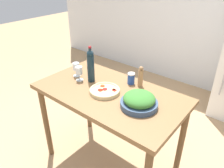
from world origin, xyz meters
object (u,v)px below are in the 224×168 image
wine_glass_near (79,71)px  pepper_mill (141,77)px  wine_glass_far (76,67)px  salt_canister (131,78)px  wine_bottle (91,65)px  salad_bowl (139,101)px  homemade_pizza (105,91)px

wine_glass_near → pepper_mill: pepper_mill is taller
wine_glass_near → wine_glass_far: (-0.09, 0.04, -0.00)m
wine_glass_far → salt_canister: (0.52, 0.21, -0.04)m
pepper_mill → salt_canister: pepper_mill is taller
wine_bottle → wine_glass_near: size_ratio=2.46×
salad_bowl → salt_canister: size_ratio=2.76×
homemade_pizza → salad_bowl: bearing=1.3°
wine_glass_far → pepper_mill: size_ratio=0.71×
wine_glass_near → salt_canister: 0.50m
pepper_mill → salad_bowl: (0.17, -0.29, -0.04)m
wine_glass_near → homemade_pizza: wine_glass_near is taller
wine_glass_near → salad_bowl: (0.69, -0.01, -0.04)m
salt_canister → wine_glass_near: bearing=-148.8°
wine_glass_far → salad_bowl: 0.79m
wine_glass_far → pepper_mill: bearing=20.7°
homemade_pizza → salt_canister: size_ratio=2.47×
wine_bottle → wine_glass_far: (-0.19, -0.02, -0.07)m
pepper_mill → salad_bowl: 0.34m
pepper_mill → salt_canister: size_ratio=1.84×
homemade_pizza → wine_bottle: bearing=161.3°
wine_bottle → wine_glass_far: 0.20m
pepper_mill → salt_canister: bearing=-170.8°
wine_glass_far → salad_bowl: bearing=-4.2°
pepper_mill → homemade_pizza: (-0.18, -0.30, -0.08)m
wine_glass_near → salad_bowl: wine_glass_near is taller
wine_glass_far → salad_bowl: wine_glass_far is taller
wine_glass_far → salad_bowl: size_ratio=0.48×
wine_glass_near → wine_glass_far: 0.10m
pepper_mill → salt_canister: (-0.09, -0.01, -0.04)m
pepper_mill → salad_bowl: pepper_mill is taller
salad_bowl → salt_canister: bearing=134.4°
pepper_mill → salt_canister: 0.10m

